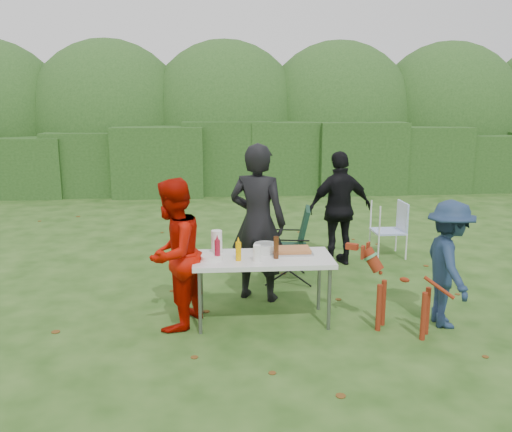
{
  "coord_description": "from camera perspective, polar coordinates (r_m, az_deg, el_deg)",
  "views": [
    {
      "loc": [
        -0.33,
        -5.83,
        2.44
      ],
      "look_at": [
        0.17,
        0.65,
        1.0
      ],
      "focal_mm": 38.0,
      "sensor_mm": 36.0,
      "label": 1
    }
  ],
  "objects": [
    {
      "name": "child",
      "position": [
        6.15,
        19.6,
        -4.78
      ],
      "size": [
        0.58,
        0.93,
        1.38
      ],
      "primitive_type": "imported",
      "rotation": [
        0.0,
        0.0,
        1.5
      ],
      "color": "#1B2D4B",
      "rests_on": "ground"
    },
    {
      "name": "hedge_row",
      "position": [
        13.92,
        -3.06,
        5.91
      ],
      "size": [
        22.0,
        1.4,
        1.7
      ],
      "primitive_type": "cube",
      "color": "#23471C",
      "rests_on": "ground"
    },
    {
      "name": "person_black_puffy",
      "position": [
        7.97,
        8.8,
        0.76
      ],
      "size": [
        1.05,
        0.61,
        1.68
      ],
      "primitive_type": "imported",
      "rotation": [
        0.0,
        0.0,
        3.36
      ],
      "color": "black",
      "rests_on": "ground"
    },
    {
      "name": "ketchup_bottle",
      "position": [
        5.74,
        -4.09,
        -3.61
      ],
      "size": [
        0.06,
        0.06,
        0.22
      ],
      "primitive_type": "cylinder",
      "color": "maroon",
      "rests_on": "folding_table"
    },
    {
      "name": "focaccia_bread",
      "position": [
        6.02,
        3.77,
        -3.55
      ],
      "size": [
        0.4,
        0.26,
        0.04
      ],
      "primitive_type": "cube",
      "color": "#BE723D",
      "rests_on": "food_tray"
    },
    {
      "name": "lawn_chair",
      "position": [
        8.64,
        13.75,
        -1.32
      ],
      "size": [
        0.51,
        0.51,
        0.86
      ],
      "primitive_type": null,
      "rotation": [
        0.0,
        0.0,
        3.15
      ],
      "color": "#567AD1",
      "rests_on": "ground"
    },
    {
      "name": "person_cook",
      "position": [
        6.5,
        0.18,
        -0.7
      ],
      "size": [
        0.82,
        0.69,
        1.91
      ],
      "primitive_type": "imported",
      "rotation": [
        0.0,
        0.0,
        2.74
      ],
      "color": "black",
      "rests_on": "ground"
    },
    {
      "name": "beer_bottle",
      "position": [
        5.79,
        2.13,
        -3.34
      ],
      "size": [
        0.06,
        0.06,
        0.24
      ],
      "primitive_type": "cylinder",
      "color": "#47230F",
      "rests_on": "folding_table"
    },
    {
      "name": "dog",
      "position": [
        5.9,
        15.29,
        -7.78
      ],
      "size": [
        0.98,
        0.82,
        0.88
      ],
      "primitive_type": null,
      "rotation": [
        0.0,
        0.0,
        2.55
      ],
      "color": "maroon",
      "rests_on": "ground"
    },
    {
      "name": "ground",
      "position": [
        6.33,
        -1.14,
        -10.18
      ],
      "size": [
        80.0,
        80.0,
        0.0
      ],
      "primitive_type": "plane",
      "color": "#1E4211"
    },
    {
      "name": "person_red_jacket",
      "position": [
        5.79,
        -8.71,
        -4.02
      ],
      "size": [
        0.88,
        0.97,
        1.62
      ],
      "primitive_type": "imported",
      "rotation": [
        0.0,
        0.0,
        -1.99
      ],
      "color": "#AB0D01",
      "rests_on": "ground"
    },
    {
      "name": "paper_towel_roll",
      "position": [
        5.98,
        -4.16,
        -2.75
      ],
      "size": [
        0.12,
        0.12,
        0.26
      ],
      "primitive_type": "cylinder",
      "color": "white",
      "rests_on": "folding_table"
    },
    {
      "name": "plate_stack",
      "position": [
        5.79,
        -4.66,
        -4.35
      ],
      "size": [
        0.24,
        0.24,
        0.05
      ],
      "primitive_type": "cylinder",
      "color": "white",
      "rests_on": "folding_table"
    },
    {
      "name": "mustard_bottle",
      "position": [
        5.72,
        -1.87,
        -3.74
      ],
      "size": [
        0.06,
        0.06,
        0.2
      ],
      "primitive_type": "cylinder",
      "color": "#EEA800",
      "rests_on": "folding_table"
    },
    {
      "name": "shrub_backdrop",
      "position": [
        15.46,
        -3.25,
        9.35
      ],
      "size": [
        20.0,
        2.6,
        3.2
      ],
      "primitive_type": "ellipsoid",
      "color": "#3D6628",
      "rests_on": "ground"
    },
    {
      "name": "folding_table",
      "position": [
        5.89,
        0.72,
        -4.83
      ],
      "size": [
        1.5,
        0.7,
        0.74
      ],
      "color": "silver",
      "rests_on": "ground"
    },
    {
      "name": "camping_chair",
      "position": [
        7.28,
        3.18,
        -2.95
      ],
      "size": [
        0.72,
        0.72,
        1.01
      ],
      "primitive_type": null,
      "rotation": [
        0.0,
        0.0,
        2.98
      ],
      "color": "#143223",
      "rests_on": "ground"
    },
    {
      "name": "cup_stack",
      "position": [
        5.68,
        0.1,
        -3.95
      ],
      "size": [
        0.08,
        0.08,
        0.18
      ],
      "primitive_type": "cylinder",
      "color": "white",
      "rests_on": "folding_table"
    },
    {
      "name": "pasta_bowl",
      "position": [
        6.03,
        1.01,
        -3.38
      ],
      "size": [
        0.26,
        0.26,
        0.1
      ],
      "primitive_type": "cylinder",
      "color": "silver",
      "rests_on": "folding_table"
    },
    {
      "name": "food_tray",
      "position": [
        6.03,
        3.77,
        -3.81
      ],
      "size": [
        0.45,
        0.3,
        0.02
      ],
      "primitive_type": "cube",
      "color": "#B7B7BA",
      "rests_on": "folding_table"
    }
  ]
}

